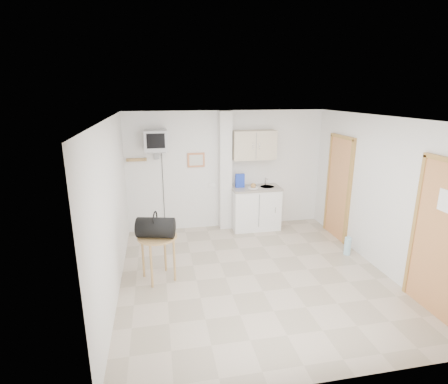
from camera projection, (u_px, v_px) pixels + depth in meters
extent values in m
plane|color=#B8A691|center=(254.00, 275.00, 5.66)|extent=(4.50, 4.50, 0.00)
cube|color=white|center=(227.00, 170.00, 7.44)|extent=(4.20, 0.04, 2.50)
cube|color=white|center=(323.00, 273.00, 3.20)|extent=(4.20, 0.04, 2.50)
cube|color=white|center=(113.00, 210.00, 4.94)|extent=(0.04, 4.50, 2.50)
cube|color=white|center=(379.00, 194.00, 5.71)|extent=(0.04, 4.50, 2.50)
cube|color=white|center=(258.00, 118.00, 4.98)|extent=(4.20, 4.50, 0.04)
cube|color=white|center=(225.00, 172.00, 7.33)|extent=(0.25, 0.22, 2.50)
cube|color=#C47449|center=(196.00, 160.00, 7.24)|extent=(0.36, 0.03, 0.30)
cube|color=silver|center=(196.00, 160.00, 7.22)|extent=(0.28, 0.01, 0.22)
cube|color=#A27C45|center=(137.00, 160.00, 6.99)|extent=(0.40, 0.05, 0.06)
cube|color=white|center=(212.00, 185.00, 7.46)|extent=(0.15, 0.02, 0.08)
cylinder|color=#A27C45|center=(129.00, 161.00, 6.91)|extent=(0.02, 0.08, 0.02)
cylinder|color=#A27C45|center=(144.00, 161.00, 6.97)|extent=(0.02, 0.08, 0.02)
cube|color=#9C5F36|center=(338.00, 189.00, 6.95)|extent=(0.04, 0.75, 2.00)
cube|color=olive|center=(338.00, 189.00, 6.95)|extent=(0.06, 0.87, 2.06)
cube|color=#9C5F36|center=(439.00, 241.00, 4.49)|extent=(0.04, 0.82, 2.02)
cube|color=olive|center=(439.00, 241.00, 4.49)|extent=(0.06, 0.94, 2.08)
cube|color=white|center=(445.00, 201.00, 4.34)|extent=(0.01, 0.20, 0.28)
cube|color=white|center=(255.00, 209.00, 7.51)|extent=(1.00, 0.55, 0.88)
cube|color=gray|center=(256.00, 188.00, 7.39)|extent=(1.03, 0.58, 0.04)
cylinder|color=#B7B7BA|center=(267.00, 188.00, 7.43)|extent=(0.30, 0.30, 0.05)
cylinder|color=#B7B7BA|center=(265.00, 181.00, 7.54)|extent=(0.02, 0.02, 0.16)
cylinder|color=#B7B7BA|center=(266.00, 179.00, 7.46)|extent=(0.02, 0.13, 0.02)
cube|color=beige|center=(254.00, 145.00, 7.24)|extent=(0.90, 0.32, 0.60)
cube|color=#1B37B7|center=(240.00, 181.00, 7.33)|extent=(0.19, 0.07, 0.29)
cylinder|color=white|center=(253.00, 188.00, 7.31)|extent=(0.22, 0.22, 0.01)
sphere|color=tan|center=(253.00, 186.00, 7.30)|extent=(0.11, 0.11, 0.11)
cube|color=slate|center=(156.00, 151.00, 6.90)|extent=(0.36, 0.32, 0.02)
cube|color=slate|center=(157.00, 154.00, 7.04)|extent=(0.10, 0.06, 0.20)
cube|color=#ACACAE|center=(156.00, 141.00, 6.77)|extent=(0.44, 0.42, 0.40)
cube|color=black|center=(156.00, 141.00, 6.56)|extent=(0.34, 0.02, 0.28)
cylinder|color=black|center=(163.00, 191.00, 7.28)|extent=(0.01, 0.01, 1.73)
cylinder|color=#A27C45|center=(157.00, 237.00, 5.35)|extent=(0.61, 0.61, 0.03)
cylinder|color=#A27C45|center=(174.00, 260.00, 5.40)|extent=(0.04, 0.04, 0.70)
cylinder|color=#A27C45|center=(165.00, 251.00, 5.70)|extent=(0.04, 0.04, 0.70)
cylinder|color=#A27C45|center=(143.00, 257.00, 5.51)|extent=(0.04, 0.04, 0.70)
cylinder|color=#A27C45|center=(151.00, 266.00, 5.21)|extent=(0.04, 0.04, 0.70)
cylinder|color=black|center=(156.00, 228.00, 5.27)|extent=(0.62, 0.43, 0.31)
torus|color=black|center=(155.00, 219.00, 5.23)|extent=(0.08, 0.23, 0.23)
cylinder|color=#9ECDDE|center=(348.00, 246.00, 6.34)|extent=(0.12, 0.12, 0.32)
cylinder|color=#9ECDDE|center=(349.00, 237.00, 6.29)|extent=(0.04, 0.04, 0.04)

